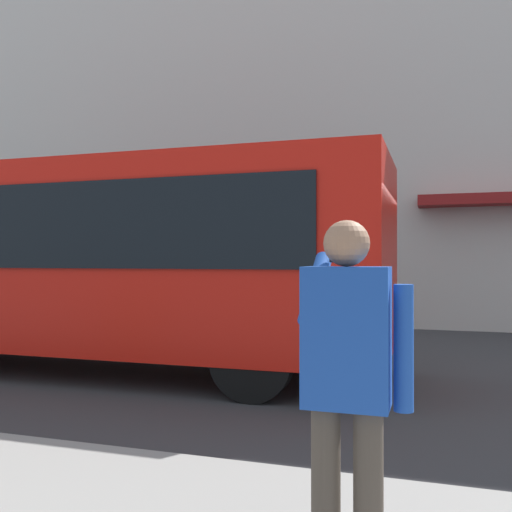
% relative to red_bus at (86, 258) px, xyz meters
% --- Properties ---
extents(ground_plane, '(60.00, 60.00, 0.00)m').
position_rel_red_bus_xyz_m(ground_plane, '(-3.38, -0.16, -1.68)').
color(ground_plane, '#38383A').
extents(building_facade_far, '(28.00, 1.55, 12.00)m').
position_rel_red_bus_xyz_m(building_facade_far, '(-3.39, -6.96, 4.30)').
color(building_facade_far, beige).
rests_on(building_facade_far, ground_plane).
extents(red_bus, '(9.05, 2.54, 3.08)m').
position_rel_red_bus_xyz_m(red_bus, '(0.00, 0.00, 0.00)').
color(red_bus, red).
rests_on(red_bus, ground_plane).
extents(pedestrian_photographer, '(0.53, 0.52, 1.70)m').
position_rel_red_bus_xyz_m(pedestrian_photographer, '(-4.68, 4.68, -0.54)').
color(pedestrian_photographer, '#4C4238').
rests_on(pedestrian_photographer, sidewalk_curb).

